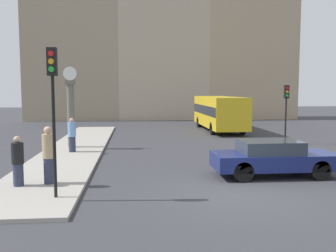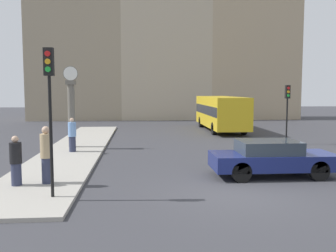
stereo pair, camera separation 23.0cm
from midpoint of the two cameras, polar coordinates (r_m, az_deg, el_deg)
The scene contains 11 objects.
ground_plane at distance 11.62m, azimuth 10.32°, elevation -10.15°, with size 120.00×120.00×0.00m, color #38383D.
sidewalk_corner at distance 20.41m, azimuth -14.13°, elevation -3.32°, with size 2.95×22.31×0.11m, color #A39E93.
building_row at distance 41.49m, azimuth 0.13°, elevation 12.92°, with size 28.58×5.00×19.75m.
sedan_car at distance 14.09m, azimuth 15.24°, elevation -4.65°, with size 4.41×1.78×1.31m.
bus_distant at distance 29.25m, azimuth 7.55°, elevation 2.25°, with size 2.44×8.89×2.62m.
traffic_light_near at distance 10.79m, azimuth -17.73°, elevation 4.98°, with size 0.26×0.24×4.15m.
traffic_light_far at distance 22.51m, azimuth 17.29°, elevation 3.54°, with size 0.26×0.24×3.41m.
street_clock at distance 20.37m, azimuth -14.91°, elevation 2.53°, with size 0.78×0.48×4.27m.
pedestrian_black_jacket at distance 12.70m, azimuth -22.40°, elevation -5.00°, with size 0.37×0.37×1.58m.
pedestrian_tan_coat at distance 12.64m, azimuth -18.25°, elevation -4.23°, with size 0.38×0.38×1.85m.
pedestrian_blue_stripe at distance 18.84m, azimuth -14.76°, elevation -1.36°, with size 0.38×0.38×1.66m.
Camera 1 is at (-3.16, -10.77, 3.11)m, focal length 40.00 mm.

